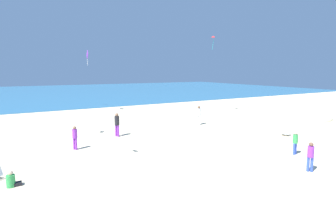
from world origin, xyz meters
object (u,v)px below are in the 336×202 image
(person_2, at_px, (311,155))
(person_5, at_px, (117,123))
(beach_chair_far_right, at_px, (286,133))
(person_0, at_px, (295,141))
(kite_red, at_px, (213,37))
(person_4, at_px, (75,136))
(kite_purple, at_px, (87,55))
(person_1, at_px, (12,181))
(person_6, at_px, (199,114))

(person_2, height_order, person_5, person_5)
(beach_chair_far_right, bearing_deg, person_0, 121.11)
(person_2, distance_m, kite_red, 18.83)
(person_4, bearing_deg, kite_purple, 39.84)
(person_4, height_order, kite_red, kite_red)
(person_1, distance_m, person_6, 15.83)
(person_0, bearing_deg, person_1, 72.82)
(person_2, bearing_deg, person_5, 78.20)
(beach_chair_far_right, bearing_deg, kite_purple, 19.71)
(person_1, distance_m, kite_red, 23.54)
(beach_chair_far_right, height_order, person_1, person_1)
(beach_chair_far_right, relative_size, person_6, 0.41)
(beach_chair_far_right, distance_m, person_2, 7.36)
(kite_purple, distance_m, kite_red, 14.30)
(kite_purple, bearing_deg, beach_chair_far_right, -59.55)
(kite_red, bearing_deg, kite_purple, 148.29)
(beach_chair_far_right, relative_size, person_1, 0.99)
(person_6, bearing_deg, kite_purple, -78.46)
(beach_chair_far_right, xyz_separation_m, person_0, (-3.50, -3.13, 0.56))
(person_4, bearing_deg, person_5, -4.93)
(person_5, height_order, kite_red, kite_red)
(person_2, xyz_separation_m, kite_purple, (-5.42, 23.26, 5.89))
(person_1, height_order, person_4, person_4)
(person_2, relative_size, kite_red, 0.92)
(person_5, height_order, person_6, person_5)
(person_5, height_order, kite_purple, kite_purple)
(kite_purple, bearing_deg, person_5, -92.88)
(person_0, xyz_separation_m, kite_red, (4.90, 13.81, 7.84))
(person_4, distance_m, person_5, 3.83)
(beach_chair_far_right, distance_m, kite_purple, 22.00)
(person_5, bearing_deg, person_1, -170.91)
(beach_chair_far_right, xyz_separation_m, person_1, (-17.86, 0.05, 0.03))
(person_0, relative_size, person_5, 0.78)
(person_2, bearing_deg, beach_chair_far_right, 4.34)
(person_1, bearing_deg, beach_chair_far_right, -3.14)
(person_2, bearing_deg, person_0, 8.96)
(person_1, bearing_deg, person_4, 48.59)
(person_0, height_order, person_6, person_6)
(person_1, distance_m, kite_purple, 20.50)
(kite_red, bearing_deg, person_4, -157.88)
(person_0, relative_size, person_1, 1.90)
(person_6, distance_m, kite_red, 9.95)
(kite_purple, bearing_deg, person_2, -76.88)
(person_1, xyz_separation_m, person_4, (3.27, 4.12, 0.59))
(person_0, bearing_deg, person_5, 35.52)
(person_0, bearing_deg, beach_chair_far_right, -52.83)
(person_0, height_order, kite_red, kite_red)
(person_4, height_order, person_5, person_5)
(kite_purple, bearing_deg, kite_red, -31.71)
(person_4, height_order, kite_purple, kite_purple)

